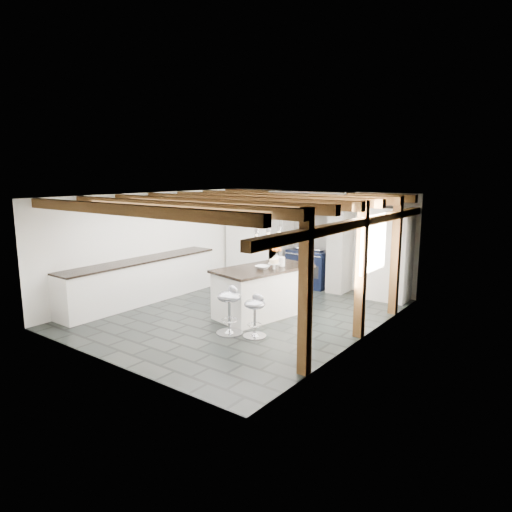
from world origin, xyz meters
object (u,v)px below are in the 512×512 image
Objects in this scene: range_cooker at (309,268)px; bar_stool_near at (255,311)px; kitchen_island at (263,291)px; bar_stool_far at (230,304)px.

range_cooker reaches higher than bar_stool_near.
range_cooker is at bearing 108.29° from bar_stool_near.
bar_stool_far is (0.18, -1.21, 0.04)m from kitchen_island.
kitchen_island is 2.44× the size of bar_stool_far.
bar_stool_far is at bearing -69.62° from kitchen_island.
range_cooker is at bearing 111.75° from kitchen_island.
bar_stool_far is (-0.43, -0.14, 0.07)m from bar_stool_near.
kitchen_island is 1.22m from bar_stool_far.
bar_stool_near is at bearing -73.86° from range_cooker.
kitchen_island reaches higher than range_cooker.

